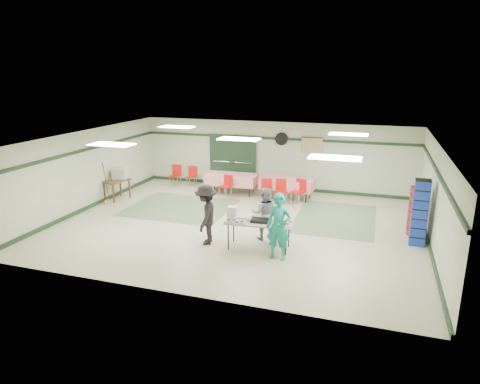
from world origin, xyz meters
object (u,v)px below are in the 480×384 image
(chair_b, at_px, (267,188))
(printer_table, at_px, (117,183))
(crate_stack_blue_b, at_px, (420,213))
(office_printer, at_px, (120,173))
(serving_table, at_px, (259,223))
(crate_stack_blue_a, at_px, (415,209))
(dining_table_a, at_px, (287,183))
(broom, at_px, (106,182))
(volunteer_grey, at_px, (264,214))
(chair_loose_a, at_px, (192,174))
(chair_d, at_px, (227,184))
(dining_table_b, at_px, (231,179))
(volunteer_teal, at_px, (279,227))
(chair_loose_b, at_px, (176,173))
(volunteer_dark, at_px, (206,215))
(chair_a, at_px, (281,188))
(chair_c, at_px, (299,189))
(crate_stack_red, at_px, (418,212))

(chair_b, height_order, printer_table, chair_b)
(crate_stack_blue_b, xyz_separation_m, office_printer, (-10.30, 1.43, 0.02))
(serving_table, xyz_separation_m, crate_stack_blue_a, (4.07, 2.88, -0.08))
(dining_table_a, xyz_separation_m, broom, (-6.03, -2.63, 0.21))
(serving_table, distance_m, volunteer_grey, 0.70)
(chair_b, xyz_separation_m, chair_loose_a, (-3.44, 1.05, 0.01))
(chair_b, distance_m, chair_d, 1.55)
(chair_b, bearing_deg, dining_table_b, 143.72)
(office_printer, distance_m, broom, 0.80)
(volunteer_teal, bearing_deg, chair_d, 127.37)
(chair_d, xyz_separation_m, crate_stack_blue_a, (6.54, -1.44, 0.12))
(broom, bearing_deg, chair_loose_b, 62.24)
(dining_table_b, xyz_separation_m, crate_stack_blue_b, (6.55, -3.28, 0.35))
(dining_table_a, height_order, dining_table_b, same)
(dining_table_b, height_order, chair_loose_a, chair_loose_a)
(dining_table_a, height_order, crate_stack_blue_b, crate_stack_blue_b)
(volunteer_dark, bearing_deg, printer_table, -132.04)
(chair_a, bearing_deg, chair_b, 160.58)
(crate_stack_blue_b, bearing_deg, volunteer_teal, -148.58)
(chair_d, distance_m, printer_table, 4.07)
(chair_d, bearing_deg, chair_loose_b, 178.64)
(chair_c, distance_m, chair_loose_b, 5.36)
(chair_c, bearing_deg, dining_table_a, 160.16)
(serving_table, bearing_deg, dining_table_b, 112.63)
(chair_d, bearing_deg, printer_table, -140.27)
(dining_table_b, relative_size, crate_stack_blue_a, 1.56)
(volunteer_teal, relative_size, printer_table, 1.62)
(crate_stack_blue_b, bearing_deg, volunteer_grey, -167.48)
(crate_stack_blue_a, bearing_deg, dining_table_b, 162.93)
(crate_stack_blue_b, bearing_deg, dining_table_b, 153.39)
(dining_table_b, relative_size, chair_d, 2.33)
(chair_a, distance_m, broom, 6.30)
(chair_loose_b, height_order, crate_stack_blue_b, crate_stack_blue_b)
(dining_table_b, distance_m, printer_table, 4.31)
(chair_c, distance_m, chair_loose_a, 4.77)
(chair_a, bearing_deg, broom, 179.59)
(serving_table, distance_m, chair_a, 4.34)
(dining_table_b, bearing_deg, crate_stack_blue_a, -18.51)
(volunteer_dark, xyz_separation_m, crate_stack_blue_a, (5.53, 2.99, -0.20))
(dining_table_b, height_order, crate_stack_blue_a, crate_stack_blue_a)
(crate_stack_red, bearing_deg, chair_d, 161.84)
(volunteer_grey, relative_size, printer_table, 1.43)
(chair_loose_a, bearing_deg, chair_d, -35.58)
(chair_loose_a, bearing_deg, dining_table_a, -13.14)
(broom, bearing_deg, chair_b, 17.42)
(dining_table_b, distance_m, broom, 4.65)
(chair_d, height_order, chair_loose_b, chair_loose_b)
(crate_stack_blue_a, bearing_deg, crate_stack_blue_b, -90.00)
(volunteer_dark, relative_size, broom, 1.11)
(office_printer, bearing_deg, chair_loose_b, 46.36)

